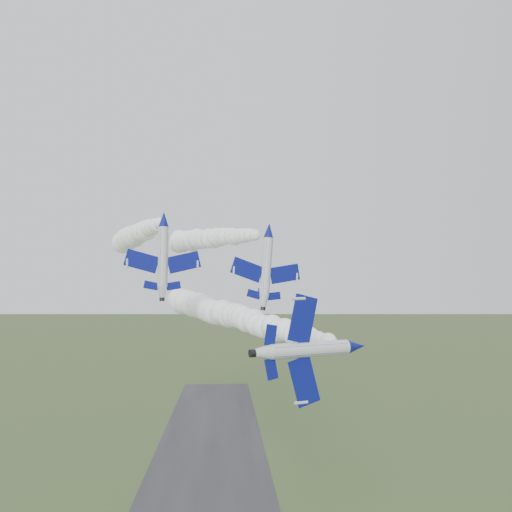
% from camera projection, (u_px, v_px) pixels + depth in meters
% --- Properties ---
extents(jet_lead, '(5.18, 11.21, 9.58)m').
position_uv_depth(jet_lead, '(357.00, 346.00, 52.22)').
color(jet_lead, silver).
extents(smoke_trail_jet_lead, '(25.41, 58.65, 4.58)m').
position_uv_depth(smoke_trail_jet_lead, '(230.00, 315.00, 82.90)').
color(smoke_trail_jet_lead, white).
extents(jet_pair_left, '(10.92, 12.78, 3.17)m').
position_uv_depth(jet_pair_left, '(164.00, 219.00, 81.88)').
color(jet_pair_left, silver).
extents(smoke_trail_jet_pair_left, '(22.02, 71.08, 5.79)m').
position_uv_depth(smoke_trail_jet_pair_left, '(137.00, 235.00, 118.81)').
color(smoke_trail_jet_pair_left, white).
extents(jet_pair_right, '(10.69, 12.41, 3.18)m').
position_uv_depth(jet_pair_right, '(269.00, 230.00, 82.66)').
color(jet_pair_right, silver).
extents(smoke_trail_jet_pair_right, '(24.59, 60.93, 5.09)m').
position_uv_depth(smoke_trail_jet_pair_right, '(207.00, 239.00, 115.02)').
color(smoke_trail_jet_pair_right, white).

